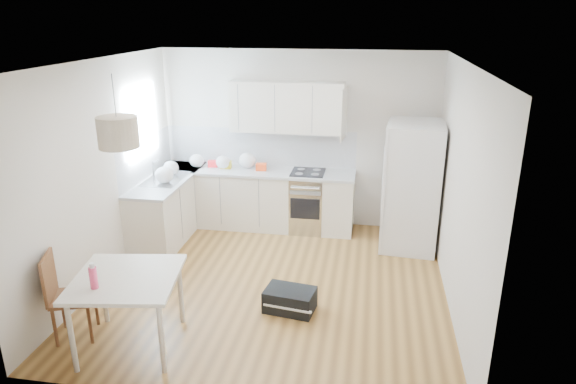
% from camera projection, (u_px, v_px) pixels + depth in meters
% --- Properties ---
extents(floor, '(4.20, 4.20, 0.00)m').
position_uv_depth(floor, '(273.00, 284.00, 6.39)').
color(floor, brown).
rests_on(floor, ground).
extents(ceiling, '(4.20, 4.20, 0.00)m').
position_uv_depth(ceiling, '(270.00, 62.00, 5.49)').
color(ceiling, white).
rests_on(ceiling, wall_back).
extents(wall_back, '(4.20, 0.00, 4.20)m').
position_uv_depth(wall_back, '(298.00, 140.00, 7.90)').
color(wall_back, beige).
rests_on(wall_back, floor).
extents(wall_left, '(0.00, 4.20, 4.20)m').
position_uv_depth(wall_left, '(103.00, 173.00, 6.27)').
color(wall_left, beige).
rests_on(wall_left, floor).
extents(wall_right, '(0.00, 4.20, 4.20)m').
position_uv_depth(wall_right, '(459.00, 191.00, 5.61)').
color(wall_right, beige).
rests_on(wall_right, floor).
extents(window_glassblock, '(0.02, 1.00, 1.00)m').
position_uv_depth(window_glassblock, '(142.00, 122.00, 7.21)').
color(window_glassblock, '#BFE0F9').
rests_on(window_glassblock, wall_left).
extents(cabinets_back, '(3.00, 0.60, 0.88)m').
position_uv_depth(cabinets_back, '(257.00, 199.00, 8.01)').
color(cabinets_back, silver).
rests_on(cabinets_back, floor).
extents(cabinets_left, '(0.60, 1.80, 0.88)m').
position_uv_depth(cabinets_left, '(169.00, 208.00, 7.64)').
color(cabinets_left, silver).
rests_on(cabinets_left, floor).
extents(counter_back, '(3.02, 0.64, 0.04)m').
position_uv_depth(counter_back, '(256.00, 171.00, 7.86)').
color(counter_back, '#B3B6B8').
rests_on(counter_back, cabinets_back).
extents(counter_left, '(0.64, 1.82, 0.04)m').
position_uv_depth(counter_left, '(167.00, 179.00, 7.49)').
color(counter_left, '#B3B6B8').
rests_on(counter_left, cabinets_left).
extents(backsplash_back, '(3.00, 0.01, 0.58)m').
position_uv_depth(backsplash_back, '(260.00, 147.00, 8.03)').
color(backsplash_back, white).
rests_on(backsplash_back, wall_back).
extents(backsplash_left, '(0.01, 1.80, 0.58)m').
position_uv_depth(backsplash_left, '(146.00, 158.00, 7.43)').
color(backsplash_left, white).
rests_on(backsplash_left, wall_left).
extents(upper_cabinets, '(1.70, 0.32, 0.75)m').
position_uv_depth(upper_cabinets, '(287.00, 107.00, 7.60)').
color(upper_cabinets, silver).
rests_on(upper_cabinets, wall_back).
extents(range_oven, '(0.50, 0.61, 0.88)m').
position_uv_depth(range_oven, '(308.00, 202.00, 7.89)').
color(range_oven, '#B2B5B7').
rests_on(range_oven, floor).
extents(sink, '(0.50, 0.80, 0.16)m').
position_uv_depth(sink, '(166.00, 179.00, 7.44)').
color(sink, '#B2B5B7').
rests_on(sink, counter_left).
extents(refrigerator, '(0.93, 0.96, 1.80)m').
position_uv_depth(refrigerator, '(413.00, 186.00, 7.19)').
color(refrigerator, white).
rests_on(refrigerator, floor).
extents(dining_table, '(1.13, 1.13, 0.78)m').
position_uv_depth(dining_table, '(127.00, 284.00, 5.00)').
color(dining_table, beige).
rests_on(dining_table, floor).
extents(dining_chair, '(0.50, 0.50, 0.94)m').
position_uv_depth(dining_chair, '(73.00, 296.00, 5.23)').
color(dining_chair, '#533419').
rests_on(dining_chair, floor).
extents(drink_bottle, '(0.08, 0.08, 0.26)m').
position_uv_depth(drink_bottle, '(93.00, 276.00, 4.73)').
color(drink_bottle, '#E13E64').
rests_on(drink_bottle, dining_table).
extents(gym_bag, '(0.60, 0.44, 0.26)m').
position_uv_depth(gym_bag, '(290.00, 300.00, 5.80)').
color(gym_bag, black).
rests_on(gym_bag, floor).
extents(pendant_lamp, '(0.43, 0.43, 0.29)m').
position_uv_depth(pendant_lamp, '(118.00, 132.00, 4.62)').
color(pendant_lamp, '#BCAA91').
rests_on(pendant_lamp, ceiling).
extents(grocery_bag_a, '(0.23, 0.20, 0.21)m').
position_uv_depth(grocery_bag_a, '(197.00, 161.00, 7.97)').
color(grocery_bag_a, white).
rests_on(grocery_bag_a, counter_back).
extents(grocery_bag_b, '(0.22, 0.19, 0.20)m').
position_uv_depth(grocery_bag_b, '(223.00, 162.00, 7.90)').
color(grocery_bag_b, white).
rests_on(grocery_bag_b, counter_back).
extents(grocery_bag_c, '(0.27, 0.23, 0.24)m').
position_uv_depth(grocery_bag_c, '(247.00, 160.00, 7.92)').
color(grocery_bag_c, white).
rests_on(grocery_bag_c, counter_back).
extents(grocery_bag_d, '(0.23, 0.20, 0.21)m').
position_uv_depth(grocery_bag_d, '(171.00, 168.00, 7.60)').
color(grocery_bag_d, white).
rests_on(grocery_bag_d, counter_back).
extents(grocery_bag_e, '(0.26, 0.22, 0.24)m').
position_uv_depth(grocery_bag_e, '(164.00, 175.00, 7.22)').
color(grocery_bag_e, white).
rests_on(grocery_bag_e, counter_left).
extents(snack_orange, '(0.17, 0.12, 0.11)m').
position_uv_depth(snack_orange, '(261.00, 167.00, 7.82)').
color(snack_orange, red).
rests_on(snack_orange, counter_back).
extents(snack_yellow, '(0.18, 0.12, 0.12)m').
position_uv_depth(snack_yellow, '(226.00, 165.00, 7.93)').
color(snack_yellow, gold).
rests_on(snack_yellow, counter_back).
extents(snack_red, '(0.16, 0.11, 0.10)m').
position_uv_depth(snack_red, '(213.00, 164.00, 8.00)').
color(snack_red, red).
rests_on(snack_red, counter_back).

